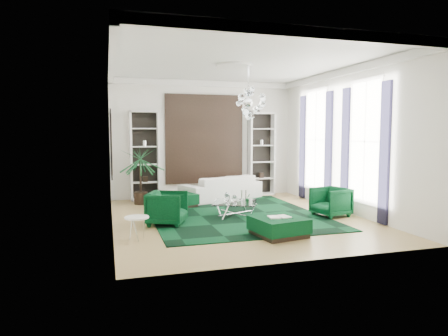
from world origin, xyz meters
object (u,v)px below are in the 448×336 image
object	(u,v)px
armchair_right	(331,202)
ottoman_side	(179,200)
sofa	(221,188)
coffee_table	(235,209)
armchair_left	(167,208)
palm	(140,167)
ottoman_front	(279,227)
side_table	(137,229)

from	to	relation	value
armchair_right	ottoman_side	distance (m)	4.19
sofa	ottoman_side	bearing A→B (deg)	8.39
sofa	coffee_table	distance (m)	2.53
sofa	armchair_left	size ratio (longest dim) A/B	3.10
palm	coffee_table	bearing A→B (deg)	-48.03
sofa	ottoman_front	xyz separation A→B (m)	(-0.09, -4.61, -0.19)
coffee_table	side_table	xyz separation A→B (m)	(-2.56, -1.64, 0.05)
armchair_left	armchair_right	xyz separation A→B (m)	(4.11, -0.25, -0.02)
armchair_right	palm	bearing A→B (deg)	-136.75
palm	side_table	bearing A→B (deg)	-95.70
sofa	armchair_right	bearing A→B (deg)	100.08
ottoman_side	ottoman_front	distance (m)	4.00
ottoman_side	ottoman_front	world-z (taller)	ottoman_front
armchair_left	ottoman_front	xyz separation A→B (m)	(2.05, -1.67, -0.19)
armchair_left	ottoman_side	xyz separation A→B (m)	(0.63, 2.07, -0.19)
sofa	coffee_table	xyz separation A→B (m)	(-0.35, -2.49, -0.20)
armchair_left	ottoman_side	world-z (taller)	armchair_left
coffee_table	palm	world-z (taller)	palm
side_table	ottoman_front	bearing A→B (deg)	-9.70
armchair_right	ottoman_front	size ratio (longest dim) A/B	0.83
palm	ottoman_side	bearing A→B (deg)	-37.96
armchair_right	side_table	distance (m)	4.97
sofa	ottoman_front	size ratio (longest dim) A/B	2.69
armchair_left	palm	distance (m)	2.96
armchair_left	side_table	world-z (taller)	armchair_left
ottoman_front	side_table	xyz separation A→B (m)	(-2.82, 0.48, 0.03)
armchair_right	side_table	world-z (taller)	armchair_right
side_table	armchair_left	bearing A→B (deg)	56.99
armchair_left	armchair_right	world-z (taller)	armchair_left
sofa	armchair_right	distance (m)	3.76
ottoman_side	palm	bearing A→B (deg)	142.04
side_table	palm	size ratio (longest dim) A/B	0.22
side_table	ottoman_side	bearing A→B (deg)	66.78
ottoman_side	ottoman_front	size ratio (longest dim) A/B	0.89
armchair_right	palm	size ratio (longest dim) A/B	0.37
sofa	palm	size ratio (longest dim) A/B	1.20
armchair_right	coffee_table	distance (m)	2.43
ottoman_front	side_table	bearing A→B (deg)	170.30
coffee_table	side_table	size ratio (longest dim) A/B	2.23
armchair_left	palm	xyz separation A→B (m)	(-0.37, 2.85, 0.71)
armchair_left	palm	world-z (taller)	palm
ottoman_side	armchair_right	bearing A→B (deg)	-33.70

